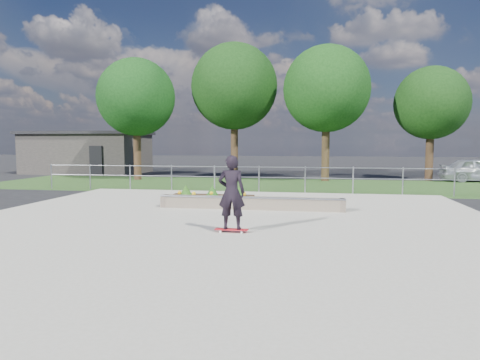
{
  "coord_description": "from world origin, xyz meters",
  "views": [
    {
      "loc": [
        2.38,
        -11.0,
        2.21
      ],
      "look_at": [
        0.2,
        1.5,
        1.1
      ],
      "focal_mm": 32.0,
      "sensor_mm": 36.0,
      "label": 1
    }
  ],
  "objects_px": {
    "skateboarder": "(232,193)",
    "grind_ledge": "(251,203)",
    "planter_bed": "(211,197)",
    "parked_car": "(478,170)"
  },
  "relations": [
    {
      "from": "grind_ledge",
      "to": "planter_bed",
      "type": "bearing_deg",
      "value": 141.97
    },
    {
      "from": "skateboarder",
      "to": "grind_ledge",
      "type": "bearing_deg",
      "value": 91.3
    },
    {
      "from": "parked_car",
      "to": "grind_ledge",
      "type": "bearing_deg",
      "value": 136.81
    },
    {
      "from": "planter_bed",
      "to": "skateboarder",
      "type": "xyz_separation_m",
      "value": [
        1.7,
        -4.9,
        0.78
      ]
    },
    {
      "from": "grind_ledge",
      "to": "planter_bed",
      "type": "xyz_separation_m",
      "value": [
        -1.62,
        1.27,
        -0.02
      ]
    },
    {
      "from": "skateboarder",
      "to": "planter_bed",
      "type": "bearing_deg",
      "value": 109.16
    },
    {
      "from": "planter_bed",
      "to": "skateboarder",
      "type": "bearing_deg",
      "value": -70.84
    },
    {
      "from": "grind_ledge",
      "to": "planter_bed",
      "type": "distance_m",
      "value": 2.06
    },
    {
      "from": "grind_ledge",
      "to": "skateboarder",
      "type": "bearing_deg",
      "value": -88.7
    },
    {
      "from": "grind_ledge",
      "to": "parked_car",
      "type": "height_order",
      "value": "parked_car"
    }
  ]
}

